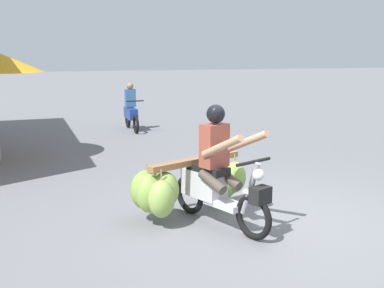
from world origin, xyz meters
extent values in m
plane|color=slate|center=(0.00, 0.00, 0.00)|extent=(120.00, 120.00, 0.00)
torus|color=black|center=(-0.56, -0.43, 0.28)|extent=(0.26, 0.55, 0.56)
torus|color=black|center=(-0.96, 0.71, 0.28)|extent=(0.26, 0.55, 0.56)
cube|color=silver|center=(-0.72, 0.05, 0.32)|extent=(0.41, 0.61, 0.08)
cube|color=silver|center=(-0.86, 0.42, 0.50)|extent=(0.48, 0.70, 0.36)
cube|color=black|center=(-0.83, 0.35, 0.72)|extent=(0.44, 0.65, 0.10)
cylinder|color=gray|center=(-0.58, -0.37, 0.62)|extent=(0.16, 0.29, 0.69)
cylinder|color=black|center=(-0.56, -0.41, 0.96)|extent=(0.54, 0.22, 0.04)
sphere|color=silver|center=(-0.54, -0.48, 0.82)|extent=(0.14, 0.14, 0.14)
cube|color=black|center=(-0.52, -0.52, 0.58)|extent=(0.28, 0.23, 0.20)
cube|color=silver|center=(-0.56, -0.43, 0.58)|extent=(0.19, 0.30, 0.04)
cube|color=olive|center=(-0.91, 0.57, 0.78)|extent=(1.45, 0.59, 0.08)
cube|color=olive|center=(-0.97, 0.73, 0.75)|extent=(1.30, 0.52, 0.06)
ellipsoid|color=#80A443|center=(-1.59, 0.62, 0.43)|extent=(0.59, 0.57, 0.53)
cylinder|color=#998459|center=(-1.59, 0.62, 0.73)|extent=(0.02, 0.02, 0.12)
ellipsoid|color=#80A342|center=(-0.28, 0.89, 0.38)|extent=(0.45, 0.43, 0.53)
cylinder|color=#998459|center=(-0.28, 0.89, 0.70)|extent=(0.02, 0.02, 0.18)
ellipsoid|color=#86AA49|center=(-1.60, 0.43, 0.44)|extent=(0.49, 0.48, 0.52)
cylinder|color=#998459|center=(-1.60, 0.43, 0.73)|extent=(0.02, 0.02, 0.12)
ellipsoid|color=#8EB150|center=(-1.49, 0.27, 0.40)|extent=(0.47, 0.45, 0.49)
cylinder|color=#998459|center=(-1.49, 0.27, 0.70)|extent=(0.02, 0.02, 0.17)
ellipsoid|color=#8AAD4C|center=(-1.41, 0.41, 0.47)|extent=(0.52, 0.51, 0.48)
cylinder|color=#998459|center=(-1.41, 0.41, 0.74)|extent=(0.02, 0.02, 0.11)
ellipsoid|color=#8DB150|center=(-0.41, 0.76, 0.40)|extent=(0.44, 0.40, 0.58)
cylinder|color=#998459|center=(-0.41, 0.76, 0.72)|extent=(0.02, 0.02, 0.14)
ellipsoid|color=#82A645|center=(-0.27, 0.71, 0.46)|extent=(0.44, 0.42, 0.46)
cylinder|color=#998459|center=(-0.27, 0.71, 0.73)|extent=(0.02, 0.02, 0.13)
cube|color=#994738|center=(-0.79, 0.23, 1.05)|extent=(0.39, 0.32, 0.56)
sphere|color=black|center=(-0.78, 0.22, 1.46)|extent=(0.24, 0.24, 0.24)
cylinder|color=tan|center=(-0.49, -0.02, 1.11)|extent=(0.37, 0.70, 0.39)
cylinder|color=tan|center=(-0.86, -0.15, 1.11)|extent=(0.28, 0.72, 0.39)
cylinder|color=#4C4238|center=(-0.62, 0.17, 0.62)|extent=(0.27, 0.46, 0.27)
cylinder|color=#4C4238|center=(-0.88, 0.08, 0.62)|extent=(0.27, 0.46, 0.27)
torus|color=black|center=(-0.10, 7.43, 0.26)|extent=(0.09, 0.52, 0.52)
torus|color=black|center=(-0.09, 8.53, 0.26)|extent=(0.09, 0.52, 0.52)
cube|color=navy|center=(-0.09, 8.08, 0.50)|extent=(0.25, 0.90, 0.32)
cylinder|color=black|center=(-0.10, 7.48, 0.92)|extent=(0.50, 0.04, 0.04)
cube|color=#386699|center=(-0.09, 8.10, 0.95)|extent=(0.30, 0.20, 0.52)
sphere|color=#9E7051|center=(-0.09, 8.08, 1.30)|extent=(0.20, 0.20, 0.20)
camera|label=1|loc=(-3.05, -4.96, 2.19)|focal=42.11mm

